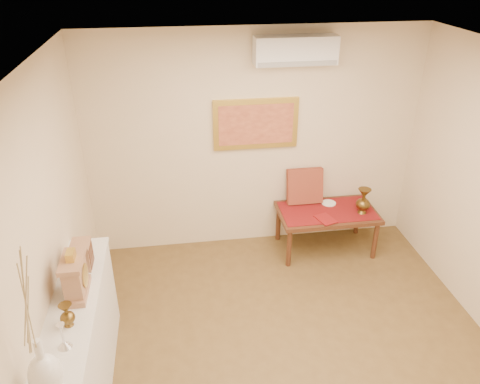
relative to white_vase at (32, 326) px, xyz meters
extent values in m
plane|color=brown|center=(1.83, 0.73, -1.53)|extent=(4.50, 4.50, 0.00)
plane|color=silver|center=(1.83, 0.73, 1.17)|extent=(4.50, 4.50, 0.00)
cube|color=beige|center=(1.83, 2.98, -0.18)|extent=(4.00, 0.02, 2.70)
cube|color=beige|center=(-0.17, 0.73, -0.18)|extent=(0.02, 4.50, 2.70)
cube|color=maroon|center=(2.68, 2.61, -0.97)|extent=(1.14, 0.59, 0.01)
cylinder|color=white|center=(2.75, 2.77, -0.96)|extent=(0.18, 0.18, 0.01)
cube|color=maroon|center=(2.59, 2.40, -0.96)|extent=(0.25, 0.29, 0.01)
cube|color=maroon|center=(2.45, 2.87, -0.74)|extent=(0.45, 0.19, 0.46)
cube|color=silver|center=(0.00, 0.73, -1.05)|extent=(0.35, 2.00, 0.95)
cube|color=silver|center=(0.00, 0.73, -0.56)|extent=(0.37, 2.02, 0.03)
cube|color=#9F7252|center=(0.03, 0.93, -0.52)|extent=(0.16, 0.36, 0.05)
cube|color=#9F7252|center=(0.03, 0.93, -0.37)|extent=(0.14, 0.30, 0.25)
cylinder|color=beige|center=(0.11, 0.93, -0.37)|extent=(0.01, 0.17, 0.17)
cylinder|color=gold|center=(0.11, 0.93, -0.37)|extent=(0.01, 0.19, 0.19)
cube|color=#9F7252|center=(0.03, 0.93, -0.23)|extent=(0.17, 0.34, 0.04)
cube|color=gold|center=(0.03, 0.93, -0.17)|extent=(0.06, 0.11, 0.07)
cube|color=#9F7252|center=(0.02, 1.30, -0.44)|extent=(0.15, 0.20, 0.22)
cube|color=#4F2917|center=(0.10, 1.30, -0.49)|extent=(0.01, 0.17, 0.09)
cube|color=#4F2917|center=(0.10, 1.30, -0.39)|extent=(0.01, 0.17, 0.09)
cube|color=#9F7252|center=(0.02, 1.30, -0.31)|extent=(0.16, 0.21, 0.02)
cube|color=#4F2917|center=(2.68, 2.61, -1.00)|extent=(1.20, 0.70, 0.05)
cylinder|color=#4F2917|center=(2.14, 2.32, -1.28)|extent=(0.06, 0.06, 0.50)
cylinder|color=#4F2917|center=(3.22, 2.32, -1.28)|extent=(0.06, 0.06, 0.50)
cylinder|color=#4F2917|center=(2.14, 2.90, -1.28)|extent=(0.06, 0.06, 0.50)
cylinder|color=#4F2917|center=(3.22, 2.90, -1.28)|extent=(0.06, 0.06, 0.50)
cube|color=gold|center=(1.83, 2.95, 0.07)|extent=(1.00, 0.05, 0.60)
cube|color=#C56944|center=(1.83, 2.93, 0.07)|extent=(0.88, 0.01, 0.48)
cube|color=silver|center=(2.23, 2.85, 0.92)|extent=(0.90, 0.24, 0.30)
cube|color=gray|center=(2.23, 2.73, 0.80)|extent=(0.86, 0.02, 0.05)
camera|label=1|loc=(0.88, -2.15, 1.93)|focal=35.00mm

